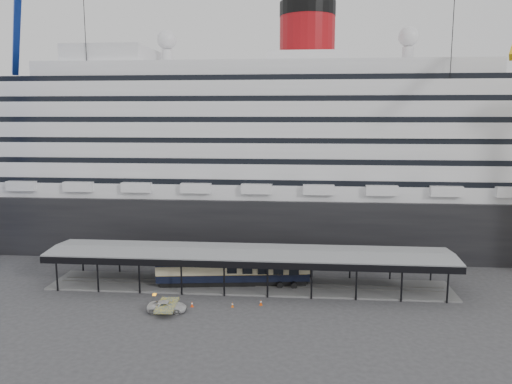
% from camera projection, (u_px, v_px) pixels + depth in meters
% --- Properties ---
extents(ground, '(200.00, 200.00, 0.00)m').
position_uv_depth(ground, '(245.00, 299.00, 65.37)').
color(ground, '#363638').
rests_on(ground, ground).
extents(cruise_ship, '(130.00, 30.00, 43.90)m').
position_uv_depth(cruise_ship, '(263.00, 145.00, 94.06)').
color(cruise_ship, black).
rests_on(cruise_ship, ground).
extents(platform_canopy, '(56.00, 9.18, 5.30)m').
position_uv_depth(platform_canopy, '(249.00, 270.00, 69.93)').
color(platform_canopy, slate).
rests_on(platform_canopy, ground).
extents(port_truck, '(4.88, 2.49, 1.32)m').
position_uv_depth(port_truck, '(167.00, 306.00, 61.10)').
color(port_truck, silver).
rests_on(port_truck, ground).
extents(pullman_carriage, '(21.54, 5.47, 20.97)m').
position_uv_depth(pullman_carriage, '(233.00, 268.00, 70.09)').
color(pullman_carriage, black).
rests_on(pullman_carriage, ground).
extents(traffic_cone_left, '(0.38, 0.38, 0.73)m').
position_uv_depth(traffic_cone_left, '(192.00, 304.00, 62.68)').
color(traffic_cone_left, '#FC440E').
rests_on(traffic_cone_left, ground).
extents(traffic_cone_mid, '(0.43, 0.43, 0.66)m').
position_uv_depth(traffic_cone_mid, '(232.00, 305.00, 62.59)').
color(traffic_cone_mid, '#E55F0C').
rests_on(traffic_cone_mid, ground).
extents(traffic_cone_right, '(0.42, 0.42, 0.77)m').
position_uv_depth(traffic_cone_right, '(261.00, 302.00, 63.21)').
color(traffic_cone_right, '#D0480B').
rests_on(traffic_cone_right, ground).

